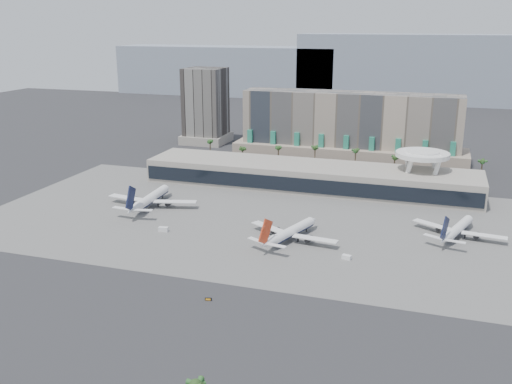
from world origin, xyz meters
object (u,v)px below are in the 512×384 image
(airliner_right, at_px, (457,229))
(taxiway_sign, at_px, (208,299))
(airliner_centre, at_px, (290,232))
(airliner_left, at_px, (150,199))
(service_vehicle_b, at_px, (347,257))
(service_vehicle_a, at_px, (163,229))

(airliner_right, relative_size, taxiway_sign, 17.68)
(taxiway_sign, bearing_deg, airliner_centre, 64.11)
(airliner_centre, bearing_deg, airliner_right, 39.49)
(airliner_left, xyz_separation_m, airliner_centre, (72.43, -21.03, -0.40))
(airliner_left, distance_m, service_vehicle_b, 102.00)
(service_vehicle_a, xyz_separation_m, taxiway_sign, (40.68, -50.26, -0.48))
(service_vehicle_b, bearing_deg, airliner_centre, 166.58)
(airliner_centre, bearing_deg, service_vehicle_a, -154.55)
(airliner_centre, xyz_separation_m, taxiway_sign, (-11.29, -56.69, -3.05))
(airliner_right, relative_size, service_vehicle_a, 9.57)
(airliner_right, bearing_deg, airliner_left, -160.26)
(airliner_left, height_order, service_vehicle_b, airliner_left)
(airliner_right, bearing_deg, airliner_centre, -140.43)
(airliner_right, xyz_separation_m, taxiway_sign, (-73.57, -80.71, -2.90))
(airliner_right, relative_size, service_vehicle_b, 11.56)
(airliner_left, xyz_separation_m, airliner_right, (134.70, 2.99, -0.55))
(airliner_left, distance_m, taxiway_sign, 98.94)
(airliner_centre, relative_size, service_vehicle_a, 9.98)
(airliner_left, height_order, taxiway_sign, airliner_left)
(airliner_left, distance_m, airliner_right, 134.74)
(airliner_centre, relative_size, airliner_right, 1.04)
(airliner_left, bearing_deg, service_vehicle_a, -56.44)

